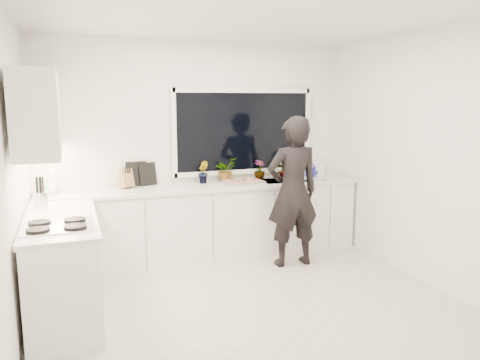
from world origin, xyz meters
name	(u,v)px	position (x,y,z in m)	size (l,w,h in m)	color
floor	(248,303)	(0.00, 0.00, -0.01)	(4.00, 3.50, 0.02)	beige
wall_back	(199,148)	(0.00, 1.76, 1.35)	(4.00, 0.02, 2.70)	white
wall_left	(10,178)	(-2.01, 0.00, 1.35)	(0.02, 3.50, 2.70)	white
wall_right	(422,157)	(2.01, 0.00, 1.35)	(0.02, 3.50, 2.70)	white
ceiling	(248,14)	(0.00, 0.00, 2.71)	(4.00, 3.50, 0.02)	white
window	(244,132)	(0.60, 1.73, 1.55)	(1.80, 0.02, 1.00)	black
base_cabinets_back	(206,223)	(0.00, 1.45, 0.44)	(3.92, 0.58, 0.88)	white
base_cabinets_left	(64,268)	(-1.67, 0.35, 0.44)	(0.58, 1.60, 0.88)	white
countertop_back	(206,187)	(0.00, 1.44, 0.90)	(3.94, 0.62, 0.04)	silver
countertop_left	(61,220)	(-1.67, 0.35, 0.90)	(0.62, 1.60, 0.04)	silver
upper_cabinets	(40,112)	(-1.79, 0.70, 1.85)	(0.34, 2.10, 0.70)	white
sink	(283,184)	(1.05, 1.45, 0.87)	(0.58, 0.42, 0.14)	silver
faucet	(277,170)	(1.05, 1.65, 1.03)	(0.03, 0.03, 0.22)	silver
stovetop	(57,226)	(-1.69, 0.00, 0.94)	(0.56, 0.48, 0.03)	black
person	(293,192)	(0.88, 0.83, 0.89)	(0.65, 0.43, 1.78)	black
pizza_tray	(243,182)	(0.48, 1.42, 0.94)	(0.47, 0.35, 0.03)	#B2B2B6
pizza	(243,181)	(0.48, 1.42, 0.95)	(0.43, 0.31, 0.01)	red
watering_can	(311,172)	(1.55, 1.61, 0.98)	(0.14, 0.14, 0.13)	#141FC3
paper_towel_roll	(52,182)	(-1.77, 1.55, 1.05)	(0.11, 0.11, 0.26)	white
knife_block	(127,179)	(-0.94, 1.59, 1.03)	(0.13, 0.10, 0.22)	#9B7948
utensil_crock	(41,200)	(-1.85, 0.80, 1.00)	(0.13, 0.13, 0.16)	silver
picture_frame_large	(148,174)	(-0.67, 1.69, 1.06)	(0.22, 0.02, 0.28)	black
picture_frame_small	(136,174)	(-0.81, 1.69, 1.07)	(0.25, 0.02, 0.30)	black
herb_plants	(239,169)	(0.49, 1.61, 1.07)	(1.28, 0.35, 0.34)	#26662D
soap_bottles	(323,170)	(1.56, 1.30, 1.05)	(0.22, 0.15, 0.30)	#D8BF66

